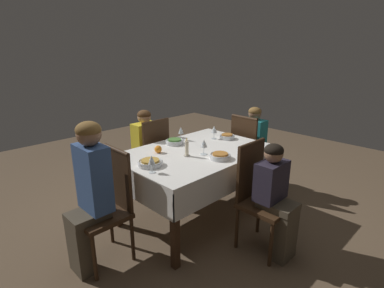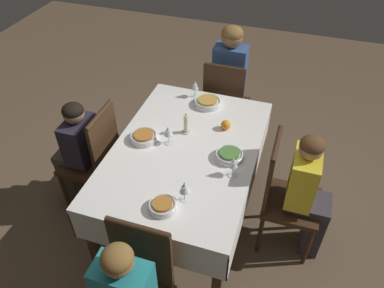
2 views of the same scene
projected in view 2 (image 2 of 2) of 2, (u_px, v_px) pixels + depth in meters
name	position (u px, v px, depth m)	size (l,w,h in m)	color
ground_plane	(186.00, 215.00, 3.23)	(8.00, 8.00, 0.00)	brown
dining_table	(185.00, 157.00, 2.78)	(1.53, 1.03, 0.77)	white
chair_west	(225.00, 103.00, 3.58)	(0.41, 0.41, 0.99)	#382314
chair_north	(283.00, 192.00, 2.72)	(0.41, 0.41, 0.99)	#382314
chair_south	(96.00, 156.00, 3.01)	(0.41, 0.41, 0.99)	#382314
chair_east	(137.00, 288.00, 2.16)	(0.41, 0.41, 0.99)	#382314
person_adult_denim	(230.00, 79.00, 3.57)	(0.34, 0.30, 1.25)	#4C4233
person_child_yellow	(308.00, 192.00, 2.65)	(0.30, 0.33, 1.08)	#383342
person_child_dark	(76.00, 150.00, 3.03)	(0.30, 0.33, 1.02)	#4C4233
bowl_west	(208.00, 102.00, 3.13)	(0.22, 0.22, 0.06)	silver
wine_glass_west	(195.00, 86.00, 3.17)	(0.06, 0.06, 0.15)	white
bowl_north	(229.00, 155.00, 2.63)	(0.20, 0.20, 0.06)	silver
wine_glass_north	(233.00, 163.00, 2.46)	(0.07, 0.07, 0.16)	white
bowl_south	(144.00, 137.00, 2.79)	(0.20, 0.20, 0.06)	silver
wine_glass_south	(168.00, 131.00, 2.70)	(0.07, 0.07, 0.16)	white
bowl_east	(162.00, 206.00, 2.29)	(0.17, 0.17, 0.06)	silver
wine_glass_east	(185.00, 187.00, 2.29)	(0.07, 0.07, 0.16)	white
candle_centerpiece	(186.00, 125.00, 2.82)	(0.06, 0.06, 0.18)	beige
orange_fruit	(226.00, 125.00, 2.88)	(0.08, 0.08, 0.08)	orange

